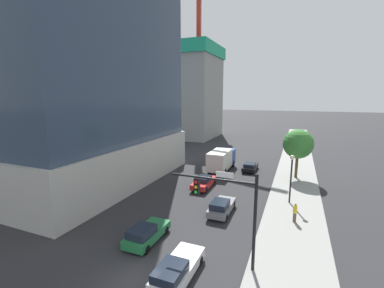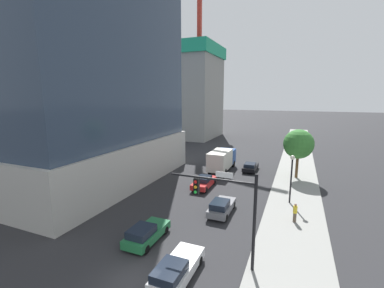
{
  "view_description": "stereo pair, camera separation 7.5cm",
  "coord_description": "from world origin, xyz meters",
  "px_view_note": "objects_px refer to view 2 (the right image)",
  "views": [
    {
      "loc": [
        8.27,
        -11.13,
        10.84
      ],
      "look_at": [
        -0.35,
        9.88,
        6.65
      ],
      "focal_mm": 24.22,
      "sensor_mm": 36.0,
      "label": 1
    },
    {
      "loc": [
        8.34,
        -11.1,
        10.84
      ],
      "look_at": [
        -0.35,
        9.88,
        6.65
      ],
      "focal_mm": 24.22,
      "sensor_mm": 36.0,
      "label": 2
    }
  ],
  "objects_px": {
    "street_tree": "(299,144)",
    "box_truck": "(222,159)",
    "traffic_light_pole": "(227,202)",
    "street_lamp": "(292,171)",
    "car_green": "(146,233)",
    "construction_building": "(192,87)",
    "car_black": "(250,167)",
    "car_white": "(176,269)",
    "car_red": "(204,182)",
    "pedestrian_yellow_shirt": "(295,213)",
    "car_gray": "(221,207)"
  },
  "relations": [
    {
      "from": "car_gray",
      "to": "car_white",
      "type": "distance_m",
      "value": 9.6
    },
    {
      "from": "car_red",
      "to": "car_white",
      "type": "distance_m",
      "value": 16.13
    },
    {
      "from": "street_lamp",
      "to": "pedestrian_yellow_shirt",
      "type": "height_order",
      "value": "street_lamp"
    },
    {
      "from": "construction_building",
      "to": "car_green",
      "type": "height_order",
      "value": "construction_building"
    },
    {
      "from": "car_gray",
      "to": "car_green",
      "type": "bearing_deg",
      "value": -120.06
    },
    {
      "from": "traffic_light_pole",
      "to": "car_green",
      "type": "height_order",
      "value": "traffic_light_pole"
    },
    {
      "from": "construction_building",
      "to": "car_black",
      "type": "xyz_separation_m",
      "value": [
        20.65,
        -27.37,
        -12.58
      ]
    },
    {
      "from": "box_truck",
      "to": "pedestrian_yellow_shirt",
      "type": "distance_m",
      "value": 16.65
    },
    {
      "from": "traffic_light_pole",
      "to": "car_white",
      "type": "xyz_separation_m",
      "value": [
        -2.34,
        -2.48,
        -3.7
      ]
    },
    {
      "from": "traffic_light_pole",
      "to": "car_green",
      "type": "relative_size",
      "value": 1.48
    },
    {
      "from": "traffic_light_pole",
      "to": "car_black",
      "type": "height_order",
      "value": "traffic_light_pole"
    },
    {
      "from": "street_tree",
      "to": "car_black",
      "type": "relative_size",
      "value": 1.53
    },
    {
      "from": "street_tree",
      "to": "car_white",
      "type": "xyz_separation_m",
      "value": [
        -6.3,
        -23.65,
        -4.0
      ]
    },
    {
      "from": "car_green",
      "to": "car_black",
      "type": "relative_size",
      "value": 1.0
    },
    {
      "from": "car_black",
      "to": "box_truck",
      "type": "height_order",
      "value": "box_truck"
    },
    {
      "from": "traffic_light_pole",
      "to": "street_lamp",
      "type": "bearing_deg",
      "value": 73.87
    },
    {
      "from": "car_green",
      "to": "construction_building",
      "type": "bearing_deg",
      "value": 108.69
    },
    {
      "from": "traffic_light_pole",
      "to": "car_gray",
      "type": "height_order",
      "value": "traffic_light_pole"
    },
    {
      "from": "pedestrian_yellow_shirt",
      "to": "car_gray",
      "type": "bearing_deg",
      "value": -174.36
    },
    {
      "from": "traffic_light_pole",
      "to": "street_tree",
      "type": "bearing_deg",
      "value": 79.41
    },
    {
      "from": "car_black",
      "to": "car_green",
      "type": "bearing_deg",
      "value": -100.06
    },
    {
      "from": "street_tree",
      "to": "car_green",
      "type": "distance_m",
      "value": 23.53
    },
    {
      "from": "street_lamp",
      "to": "car_white",
      "type": "distance_m",
      "value": 15.83
    },
    {
      "from": "street_tree",
      "to": "car_green",
      "type": "height_order",
      "value": "street_tree"
    },
    {
      "from": "street_lamp",
      "to": "car_red",
      "type": "distance_m",
      "value": 10.18
    },
    {
      "from": "traffic_light_pole",
      "to": "car_black",
      "type": "bearing_deg",
      "value": 95.95
    },
    {
      "from": "traffic_light_pole",
      "to": "box_truck",
      "type": "relative_size",
      "value": 0.86
    },
    {
      "from": "car_gray",
      "to": "pedestrian_yellow_shirt",
      "type": "height_order",
      "value": "pedestrian_yellow_shirt"
    },
    {
      "from": "construction_building",
      "to": "box_truck",
      "type": "height_order",
      "value": "construction_building"
    },
    {
      "from": "construction_building",
      "to": "car_black",
      "type": "height_order",
      "value": "construction_building"
    },
    {
      "from": "car_green",
      "to": "car_red",
      "type": "xyz_separation_m",
      "value": [
        0.0,
        12.82,
        0.01
      ]
    },
    {
      "from": "street_tree",
      "to": "car_black",
      "type": "bearing_deg",
      "value": 168.52
    },
    {
      "from": "box_truck",
      "to": "street_lamp",
      "type": "bearing_deg",
      "value": -42.22
    },
    {
      "from": "street_tree",
      "to": "box_truck",
      "type": "height_order",
      "value": "street_tree"
    },
    {
      "from": "car_red",
      "to": "car_black",
      "type": "xyz_separation_m",
      "value": [
        3.92,
        9.27,
        -0.07
      ]
    },
    {
      "from": "car_gray",
      "to": "car_red",
      "type": "distance_m",
      "value": 7.21
    },
    {
      "from": "street_lamp",
      "to": "street_tree",
      "type": "xyz_separation_m",
      "value": [
        0.49,
        9.18,
        1.23
      ]
    },
    {
      "from": "car_white",
      "to": "street_tree",
      "type": "bearing_deg",
      "value": 75.09
    },
    {
      "from": "construction_building",
      "to": "car_white",
      "type": "relative_size",
      "value": 7.39
    },
    {
      "from": "traffic_light_pole",
      "to": "car_black",
      "type": "distance_m",
      "value": 22.88
    },
    {
      "from": "car_red",
      "to": "box_truck",
      "type": "relative_size",
      "value": 0.64
    },
    {
      "from": "pedestrian_yellow_shirt",
      "to": "car_red",
      "type": "bearing_deg",
      "value": 152.2
    },
    {
      "from": "car_black",
      "to": "car_white",
      "type": "relative_size",
      "value": 0.93
    },
    {
      "from": "construction_building",
      "to": "car_green",
      "type": "bearing_deg",
      "value": -71.31
    },
    {
      "from": "street_lamp",
      "to": "car_green",
      "type": "height_order",
      "value": "street_lamp"
    },
    {
      "from": "car_red",
      "to": "car_white",
      "type": "relative_size",
      "value": 1.02
    },
    {
      "from": "construction_building",
      "to": "street_lamp",
      "type": "xyz_separation_m",
      "value": [
        26.46,
        -37.82,
        -9.76
      ]
    },
    {
      "from": "car_red",
      "to": "car_black",
      "type": "bearing_deg",
      "value": 67.1
    },
    {
      "from": "street_tree",
      "to": "car_white",
      "type": "height_order",
      "value": "street_tree"
    },
    {
      "from": "car_red",
      "to": "car_black",
      "type": "height_order",
      "value": "car_red"
    }
  ]
}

